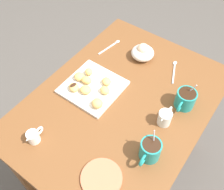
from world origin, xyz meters
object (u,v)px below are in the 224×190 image
at_px(pastry_plate_square, 93,87).
at_px(saucer_coral_left, 101,178).
at_px(coffee_mug_teal_left, 185,99).
at_px(beignet_5, 105,90).
at_px(coffee_mug_teal_right, 150,150).
at_px(cream_pitcher_white, 165,117).
at_px(dining_table, 120,117).
at_px(beignet_2, 86,90).
at_px(ice_cream_bowl, 143,52).
at_px(beignet_4, 87,80).
at_px(beignet_6, 106,82).
at_px(chocolate_sauce_pitcher, 33,136).
at_px(beignet_0, 97,103).
at_px(beignet_7, 89,72).
at_px(beignet_3, 74,87).
at_px(beignet_1, 79,77).

xyz_separation_m(pastry_plate_square, saucer_coral_left, (0.34, 0.31, -0.00)).
bearing_deg(coffee_mug_teal_left, beignet_5, -63.95).
bearing_deg(coffee_mug_teal_right, cream_pitcher_white, -170.86).
relative_size(dining_table, beignet_2, 18.87).
distance_m(coffee_mug_teal_right, ice_cream_bowl, 0.58).
bearing_deg(ice_cream_bowl, dining_table, 13.59).
distance_m(beignet_4, beignet_6, 0.10).
distance_m(chocolate_sauce_pitcher, beignet_6, 0.43).
xyz_separation_m(saucer_coral_left, beignet_4, (-0.34, -0.35, 0.03)).
height_order(coffee_mug_teal_right, beignet_0, coffee_mug_teal_right).
bearing_deg(coffee_mug_teal_right, beignet_7, -112.80).
bearing_deg(beignet_2, coffee_mug_teal_left, 117.74).
bearing_deg(pastry_plate_square, coffee_mug_teal_right, 70.10).
distance_m(beignet_0, beignet_5, 0.09).
bearing_deg(beignet_3, ice_cream_bowl, 160.25).
bearing_deg(cream_pitcher_white, beignet_3, -77.15).
bearing_deg(coffee_mug_teal_right, saucer_coral_left, -27.54).
bearing_deg(coffee_mug_teal_left, beignet_0, -51.77).
bearing_deg(beignet_6, coffee_mug_teal_left, 107.74).
height_order(coffee_mug_teal_left, ice_cream_bowl, coffee_mug_teal_left).
bearing_deg(coffee_mug_teal_right, dining_table, -122.69).
bearing_deg(beignet_6, ice_cream_bowl, 172.39).
height_order(coffee_mug_teal_right, beignet_6, coffee_mug_teal_right).
bearing_deg(beignet_4, coffee_mug_teal_right, 71.62).
height_order(beignet_3, beignet_7, beignet_7).
xyz_separation_m(coffee_mug_teal_right, chocolate_sauce_pitcher, (0.22, -0.43, -0.02)).
bearing_deg(beignet_3, coffee_mug_teal_right, 80.54).
bearing_deg(beignet_2, saucer_coral_left, 47.48).
relative_size(cream_pitcher_white, beignet_7, 2.50).
bearing_deg(cream_pitcher_white, dining_table, -85.34).
distance_m(beignet_3, beignet_7, 0.12).
height_order(ice_cream_bowl, beignet_6, ice_cream_bowl).
bearing_deg(ice_cream_bowl, chocolate_sauce_pitcher, -8.52).
height_order(ice_cream_bowl, beignet_2, ice_cream_bowl).
distance_m(beignet_0, beignet_7, 0.21).
bearing_deg(beignet_1, saucer_coral_left, 49.56).
distance_m(cream_pitcher_white, beignet_0, 0.31).
xyz_separation_m(dining_table, beignet_1, (0.01, -0.24, 0.17)).
height_order(cream_pitcher_white, beignet_1, cream_pitcher_white).
height_order(pastry_plate_square, beignet_3, beignet_3).
bearing_deg(pastry_plate_square, beignet_6, 138.93).
xyz_separation_m(coffee_mug_teal_right, beignet_5, (-0.15, -0.34, -0.02)).
height_order(cream_pitcher_white, beignet_5, cream_pitcher_white).
xyz_separation_m(chocolate_sauce_pitcher, beignet_5, (-0.38, 0.09, 0.00)).
xyz_separation_m(saucer_coral_left, beignet_6, (-0.39, -0.27, 0.03)).
bearing_deg(ice_cream_bowl, beignet_1, -26.73).
height_order(beignet_3, beignet_4, beignet_4).
distance_m(saucer_coral_left, beignet_5, 0.42).
distance_m(coffee_mug_teal_right, saucer_coral_left, 0.22).
height_order(ice_cream_bowl, beignet_7, ice_cream_bowl).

